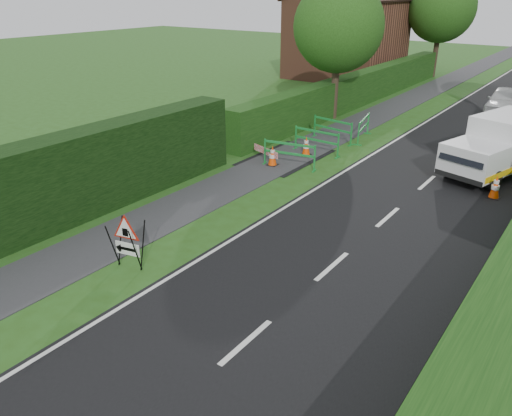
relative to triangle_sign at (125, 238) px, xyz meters
The scene contains 17 objects.
ground 2.31m from the triangle_sign, 46.13° to the right, with size 120.00×120.00×0.00m, color #274E16.
footpath 33.49m from the triangle_sign, 92.58° to the left, with size 2.00×90.00×0.02m, color #2D2D30.
hedge_west_far 20.76m from the triangle_sign, 99.73° to the left, with size 1.00×24.00×1.80m, color #14380F.
house_west 29.76m from the triangle_sign, 106.65° to the left, with size 7.50×7.40×7.88m.
tree_nw 17.13m from the triangle_sign, 100.69° to the left, with size 4.40×4.40×6.70m.
tree_fw 32.84m from the triangle_sign, 95.47° to the left, with size 4.80×4.80×7.24m.
triangle_sign is the anchor object (origin of this frame).
works_van 13.54m from the triangle_sign, 65.29° to the left, with size 2.94×4.88×2.09m.
traffic_cone_0 11.65m from the triangle_sign, 57.91° to the left, with size 0.38×0.38×0.79m.
traffic_cone_3 8.48m from the triangle_sign, 99.69° to the left, with size 0.38×0.38×0.79m.
traffic_cone_4 10.24m from the triangle_sign, 95.75° to the left, with size 0.38×0.38×0.79m.
ped_barrier_0 8.57m from the triangle_sign, 95.30° to the left, with size 2.09×0.73×1.00m.
ped_barrier_1 10.70m from the triangle_sign, 94.49° to the left, with size 2.07×0.41×1.00m.
ped_barrier_2 12.69m from the triangle_sign, 95.20° to the left, with size 2.09×0.68×1.00m.
ped_barrier_3 13.68m from the triangle_sign, 90.63° to the left, with size 0.79×2.09×1.00m.
redwhite_plank 8.75m from the triangle_sign, 102.29° to the left, with size 1.50×0.04×0.25m, color red.
hatchback_car 23.08m from the triangle_sign, 80.52° to the left, with size 1.59×3.96×1.35m, color silver.
Camera 1 is at (7.17, -5.13, 6.27)m, focal length 35.00 mm.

